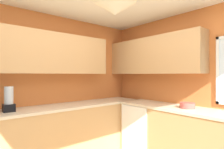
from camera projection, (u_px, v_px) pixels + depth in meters
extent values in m
cube|color=#D17238|center=(199.00, 85.00, 3.04)|extent=(3.83, 0.06, 2.52)
cube|color=#D17238|center=(46.00, 84.00, 3.27)|extent=(0.06, 3.81, 2.52)
cube|color=white|center=(218.00, 70.00, 2.78)|extent=(0.04, 0.04, 1.03)
cube|color=tan|center=(38.00, 52.00, 3.00)|extent=(0.32, 2.58, 0.70)
cube|color=tan|center=(151.00, 56.00, 3.56)|extent=(2.02, 0.32, 0.70)
cone|color=silver|center=(115.00, 8.00, 1.83)|extent=(0.44, 0.44, 0.14)
cube|color=tan|center=(54.00, 135.00, 3.01)|extent=(0.62, 3.39, 0.86)
cube|color=beige|center=(54.00, 108.00, 3.01)|extent=(0.65, 3.42, 0.04)
cube|color=tan|center=(204.00, 143.00, 2.65)|extent=(2.89, 0.62, 0.86)
cube|color=beige|center=(203.00, 112.00, 2.66)|extent=(2.92, 0.65, 0.04)
cube|color=white|center=(144.00, 127.00, 3.47)|extent=(0.60, 0.60, 0.86)
cylinder|color=#B74C42|center=(187.00, 105.00, 2.84)|extent=(0.23, 0.23, 0.09)
cube|color=black|center=(9.00, 108.00, 2.58)|extent=(0.15, 0.15, 0.11)
cylinder|color=#B2BCC6|center=(9.00, 95.00, 2.58)|extent=(0.12, 0.12, 0.25)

